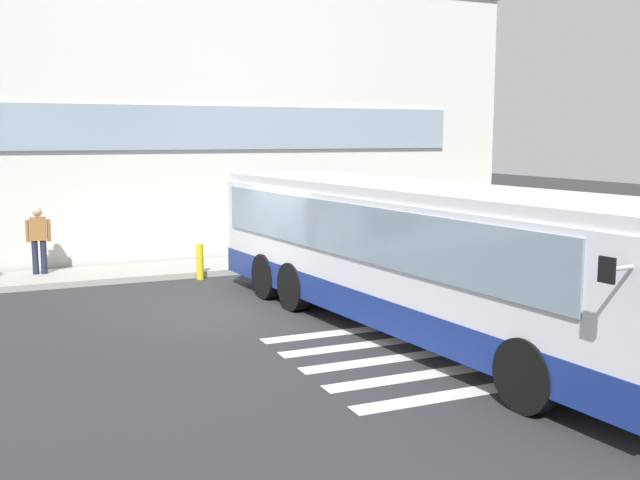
# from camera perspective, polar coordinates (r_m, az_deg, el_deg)

# --- Properties ---
(ground_plane) EXTENTS (80.00, 90.00, 0.02)m
(ground_plane) POSITION_cam_1_polar(r_m,az_deg,el_deg) (15.33, -6.70, -5.51)
(ground_plane) COLOR #2B2B2D
(ground_plane) RESTS_ON ground
(bay_paint_stripes) EXTENTS (4.40, 3.96, 0.01)m
(bay_paint_stripes) POSITION_cam_1_polar(r_m,az_deg,el_deg) (12.40, 8.12, -8.74)
(bay_paint_stripes) COLOR silver
(bay_paint_stripes) RESTS_ON ground
(terminal_building) EXTENTS (23.39, 13.80, 8.23)m
(terminal_building) POSITION_cam_1_polar(r_m,az_deg,el_deg) (26.16, -15.84, 8.91)
(terminal_building) COLOR silver
(terminal_building) RESTS_ON ground
(boarding_curb) EXTENTS (25.59, 2.00, 0.15)m
(boarding_curb) POSITION_cam_1_polar(r_m,az_deg,el_deg) (19.86, -10.73, -2.24)
(boarding_curb) COLOR #9E9B93
(boarding_curb) RESTS_ON ground
(bus_main_foreground) EXTENTS (3.80, 11.94, 2.70)m
(bus_main_foreground) POSITION_cam_1_polar(r_m,az_deg,el_deg) (13.51, 7.52, -1.54)
(bus_main_foreground) COLOR silver
(bus_main_foreground) RESTS_ON ground
(passenger_at_curb_edge) EXTENTS (0.59, 0.25, 1.68)m
(passenger_at_curb_edge) POSITION_cam_1_polar(r_m,az_deg,el_deg) (19.61, -20.94, 0.21)
(passenger_at_curb_edge) COLOR #1E2338
(passenger_at_curb_edge) RESTS_ON boarding_curb
(safety_bollard_yellow) EXTENTS (0.18, 0.18, 0.90)m
(safety_bollard_yellow) POSITION_cam_1_polar(r_m,az_deg,el_deg) (18.70, -9.27, -1.67)
(safety_bollard_yellow) COLOR yellow
(safety_bollard_yellow) RESTS_ON ground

